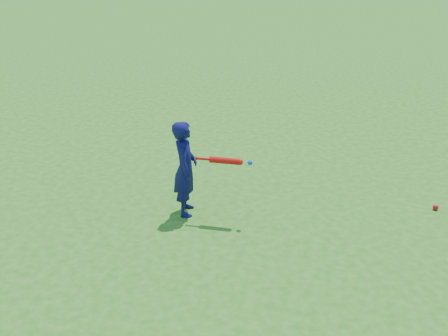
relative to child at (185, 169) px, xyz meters
name	(u,v)px	position (x,y,z in m)	size (l,w,h in m)	color
ground	(182,191)	(-0.27, 0.56, -0.63)	(80.00, 80.00, 0.00)	#286B19
child	(185,169)	(0.00, 0.00, 0.00)	(0.46, 0.30, 1.25)	#0F0F47
ground_ball_red	(436,207)	(3.15, 0.96, -0.59)	(0.07, 0.07, 0.07)	red
bat_swing	(227,161)	(0.55, 0.00, 0.17)	(0.71, 0.11, 0.08)	red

